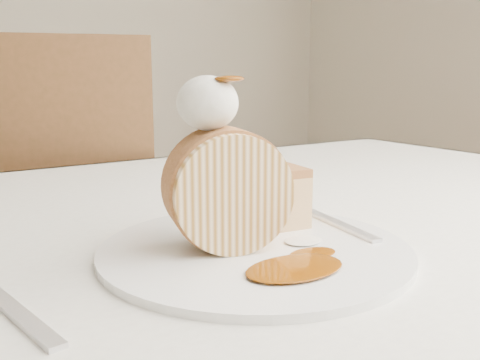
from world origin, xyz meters
TOP-DOWN VIEW (x-y plane):
  - table at (0.00, 0.20)m, footprint 1.40×0.90m
  - chair_far at (-0.07, 0.86)m, footprint 0.58×0.58m
  - plate at (-0.06, 0.07)m, footprint 0.32×0.32m
  - roulade_slice at (-0.08, 0.08)m, footprint 0.12×0.09m
  - cake_chunk at (-0.00, 0.12)m, footprint 0.07×0.07m
  - whipped_cream at (-0.09, 0.10)m, footprint 0.06×0.06m
  - caramel_drizzle at (-0.08, 0.08)m, footprint 0.03×0.02m
  - caramel_pool at (-0.06, 0.00)m, footprint 0.10×0.07m
  - fork at (0.06, 0.07)m, footprint 0.05×0.17m
  - spoon at (-0.27, 0.05)m, footprint 0.05×0.17m

SIDE VIEW (x-z plane):
  - chair_far at x=-0.07m, z-range 0.07..1.06m
  - table at x=0.00m, z-range 0.29..1.04m
  - spoon at x=-0.27m, z-range 0.75..0.75m
  - plate at x=-0.06m, z-range 0.75..0.76m
  - fork at x=0.06m, z-range 0.76..0.76m
  - caramel_pool at x=-0.06m, z-range 0.76..0.76m
  - cake_chunk at x=0.00m, z-range 0.76..0.81m
  - roulade_slice at x=-0.08m, z-range 0.76..0.86m
  - whipped_cream at x=-0.09m, z-range 0.86..0.91m
  - caramel_drizzle at x=-0.08m, z-range 0.91..0.92m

